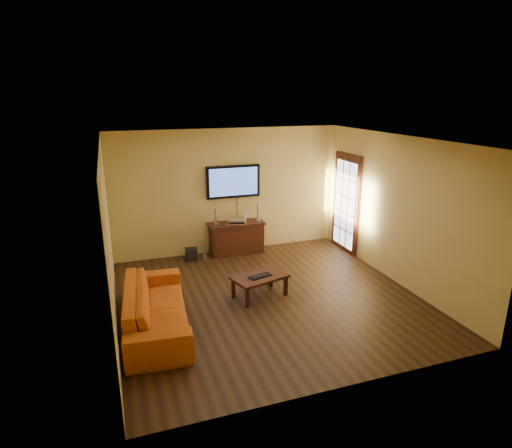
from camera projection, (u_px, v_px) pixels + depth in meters
name	position (u px, v px, depth m)	size (l,w,h in m)	color
ground_plane	(268.00, 298.00, 7.41)	(5.00, 5.00, 0.00)	black
room_walls	(256.00, 195.00, 7.48)	(5.00, 5.00, 5.00)	#D2B966
french_door	(346.00, 204.00, 9.40)	(0.07, 1.02, 2.22)	black
media_console	(237.00, 238.00, 9.38)	(1.21, 0.46, 0.70)	black
television	(233.00, 182.00, 9.20)	(1.19, 0.08, 0.70)	black
coffee_table	(260.00, 279.00, 7.37)	(1.04, 0.78, 0.39)	black
sofa	(155.00, 300.00, 6.36)	(2.26, 0.66, 0.89)	#C65816
speaker_left	(216.00, 217.00, 9.13)	(0.10, 0.10, 0.36)	silver
speaker_right	(258.00, 213.00, 9.41)	(0.10, 0.10, 0.38)	silver
av_receiver	(237.00, 221.00, 9.23)	(0.38, 0.27, 0.09)	silver
game_console	(245.00, 217.00, 9.29)	(0.05, 0.17, 0.23)	white
subwoofer	(191.00, 254.00, 9.06)	(0.24, 0.24, 0.24)	black
bottle	(205.00, 257.00, 8.96)	(0.08, 0.08, 0.22)	white
keyboard	(260.00, 276.00, 7.30)	(0.44, 0.26, 0.02)	black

